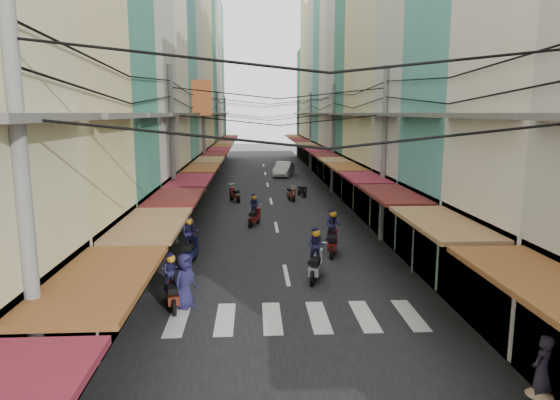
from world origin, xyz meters
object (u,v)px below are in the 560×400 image
object	(u,v)px
bicycle	(438,248)
market_umbrella	(548,256)
white_car	(284,176)
traffic_sign	(414,215)

from	to	relation	value
bicycle	market_umbrella	world-z (taller)	market_umbrella
white_car	market_umbrella	distance (m)	35.03
white_car	traffic_sign	size ratio (longest dim) A/B	1.58
market_umbrella	traffic_sign	world-z (taller)	traffic_sign
bicycle	traffic_sign	bearing A→B (deg)	157.64
white_car	traffic_sign	world-z (taller)	traffic_sign
traffic_sign	bicycle	bearing A→B (deg)	56.27
white_car	market_umbrella	xyz separation A→B (m)	(5.45, -34.54, 2.03)
white_car	market_umbrella	size ratio (longest dim) A/B	2.13
bicycle	white_car	bearing A→B (deg)	22.86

